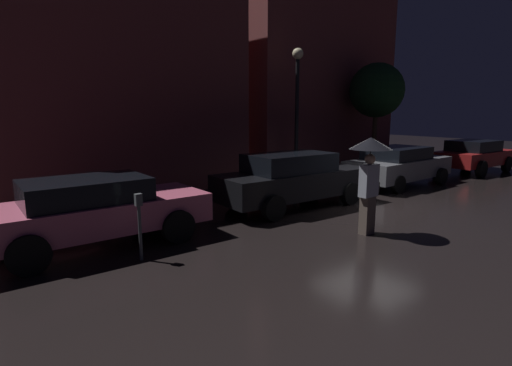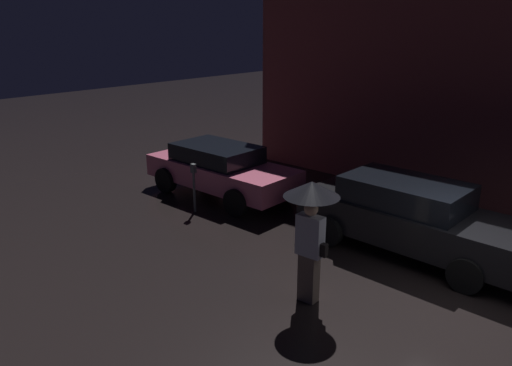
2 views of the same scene
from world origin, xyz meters
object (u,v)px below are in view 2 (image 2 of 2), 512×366
object	(u,v)px
parked_car_black	(410,216)
pedestrian_with_umbrella	(311,214)
parking_meter	(194,182)
parked_car_pink	(220,169)

from	to	relation	value
parked_car_black	pedestrian_with_umbrella	bearing A→B (deg)	-96.55
parking_meter	pedestrian_with_umbrella	bearing A→B (deg)	-18.14
parked_car_pink	parking_meter	world-z (taller)	parked_car_pink
pedestrian_with_umbrella	parking_meter	size ratio (longest dim) A/B	1.72
pedestrian_with_umbrella	parking_meter	world-z (taller)	pedestrian_with_umbrella
parked_car_pink	parking_meter	xyz separation A→B (m)	(0.42, -1.33, 0.02)
parked_car_pink	parked_car_black	bearing A→B (deg)	0.46
parked_car_black	parking_meter	distance (m)	5.22
pedestrian_with_umbrella	parking_meter	distance (m)	4.92
pedestrian_with_umbrella	parked_car_pink	bearing A→B (deg)	-31.81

